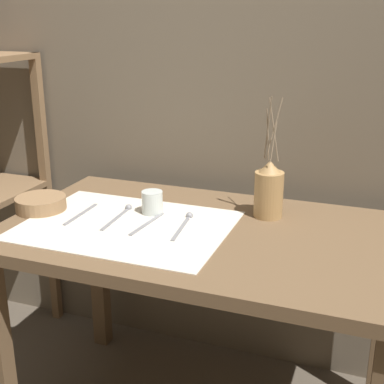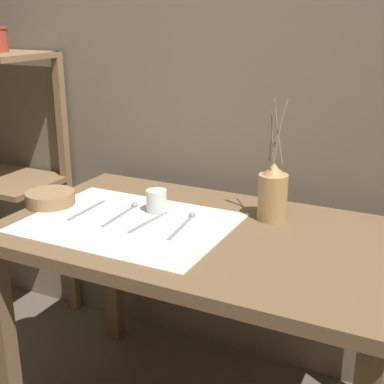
# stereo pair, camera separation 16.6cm
# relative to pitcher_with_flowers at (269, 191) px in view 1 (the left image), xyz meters

# --- Properties ---
(stone_wall_back) EXTENTS (7.00, 0.06, 2.40)m
(stone_wall_back) POSITION_rel_pitcher_with_flowers_xyz_m (-0.17, 0.31, 0.36)
(stone_wall_back) COLOR #6B5E4C
(stone_wall_back) RESTS_ON ground_plane
(wooden_table) EXTENTS (1.27, 0.76, 0.75)m
(wooden_table) POSITION_rel_pitcher_with_flowers_xyz_m (-0.17, -0.18, -0.19)
(wooden_table) COLOR brown
(wooden_table) RESTS_ON ground_plane
(linen_cloth) EXTENTS (0.65, 0.49, 0.00)m
(linen_cloth) POSITION_rel_pitcher_with_flowers_xyz_m (-0.41, -0.24, -0.09)
(linen_cloth) COLOR beige
(linen_cloth) RESTS_ON wooden_table
(pitcher_with_flowers) EXTENTS (0.10, 0.10, 0.40)m
(pitcher_with_flowers) POSITION_rel_pitcher_with_flowers_xyz_m (0.00, 0.00, 0.00)
(pitcher_with_flowers) COLOR #A87F4C
(pitcher_with_flowers) RESTS_ON wooden_table
(wooden_bowl) EXTENTS (0.17, 0.17, 0.05)m
(wooden_bowl) POSITION_rel_pitcher_with_flowers_xyz_m (-0.75, -0.22, -0.07)
(wooden_bowl) COLOR #8E6B47
(wooden_bowl) RESTS_ON wooden_table
(glass_tumbler_near) EXTENTS (0.07, 0.07, 0.08)m
(glass_tumbler_near) POSITION_rel_pitcher_with_flowers_xyz_m (-0.37, -0.11, -0.05)
(glass_tumbler_near) COLOR silver
(glass_tumbler_near) RESTS_ON wooden_table
(fork_outer) EXTENTS (0.02, 0.21, 0.00)m
(fork_outer) POSITION_rel_pitcher_with_flowers_xyz_m (-0.59, -0.21, -0.09)
(fork_outer) COLOR gray
(fork_outer) RESTS_ON wooden_table
(spoon_inner) EXTENTS (0.03, 0.22, 0.02)m
(spoon_inner) POSITION_rel_pitcher_with_flowers_xyz_m (-0.46, -0.15, -0.08)
(spoon_inner) COLOR gray
(spoon_inner) RESTS_ON wooden_table
(fork_inner) EXTENTS (0.03, 0.21, 0.00)m
(fork_inner) POSITION_rel_pitcher_with_flowers_xyz_m (-0.35, -0.21, -0.09)
(fork_inner) COLOR gray
(fork_inner) RESTS_ON wooden_table
(spoon_outer) EXTENTS (0.04, 0.22, 0.02)m
(spoon_outer) POSITION_rel_pitcher_with_flowers_xyz_m (-0.24, -0.15, -0.08)
(spoon_outer) COLOR gray
(spoon_outer) RESTS_ON wooden_table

